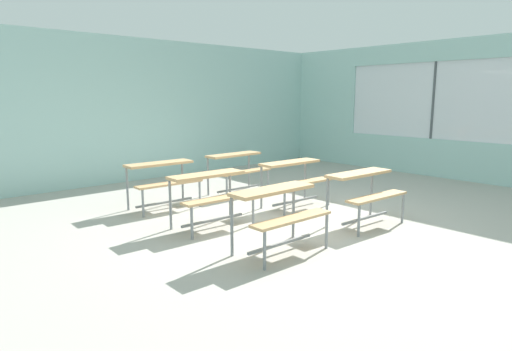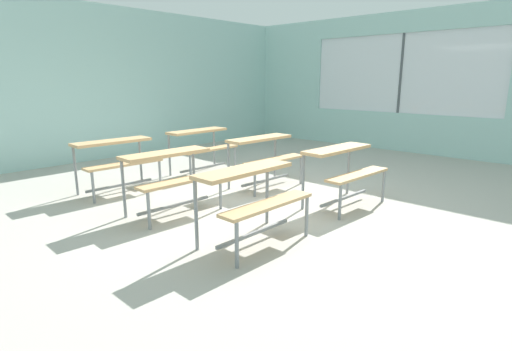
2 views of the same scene
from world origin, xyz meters
name	(u,v)px [view 2 (image 2 of 2)]	position (x,y,z in m)	size (l,w,h in m)	color
ground	(268,205)	(0.00, 0.00, -0.03)	(10.00, 9.00, 0.05)	#ADA89E
wall_back	(97,84)	(0.00, 4.50, 1.50)	(10.00, 0.12, 3.00)	#A8D1CC
wall_right	(429,86)	(5.00, -0.13, 1.45)	(0.12, 9.00, 3.00)	#A8D1CC
desk_bench_r0c0	(252,188)	(-1.08, -0.73, 0.56)	(1.11, 0.60, 0.74)	tan
desk_bench_r0c1	(344,162)	(0.59, -0.76, 0.56)	(1.13, 0.65, 0.74)	tan
desk_bench_r1c0	(171,168)	(-1.08, 0.60, 0.56)	(1.12, 0.64, 0.74)	tan
desk_bench_r1c1	(265,150)	(0.60, 0.60, 0.56)	(1.13, 0.64, 0.74)	tan
desk_bench_r2c0	(117,153)	(-1.05, 1.95, 0.56)	(1.12, 0.63, 0.74)	tan
desk_bench_r2c1	(202,141)	(0.53, 1.98, 0.56)	(1.10, 0.60, 0.74)	tan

